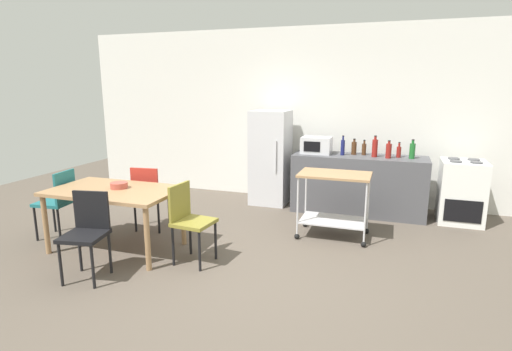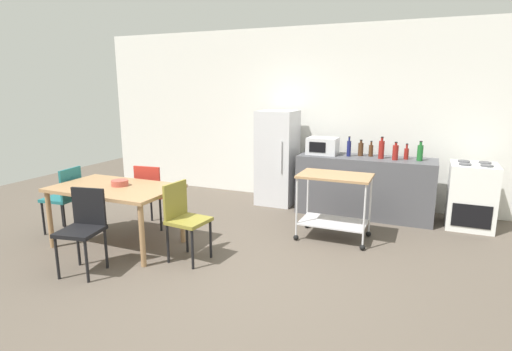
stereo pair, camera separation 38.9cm
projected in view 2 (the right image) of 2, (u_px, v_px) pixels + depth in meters
name	position (u px, v px, depth m)	size (l,w,h in m)	color
ground_plane	(237.00, 274.00, 4.29)	(12.00, 12.00, 0.00)	brown
back_wall	(319.00, 116.00, 6.84)	(8.40, 0.12, 2.90)	silver
kitchen_counter	(364.00, 186.00, 6.18)	(2.00, 0.64, 0.90)	#4C4C51
dining_table	(115.00, 193.00, 4.95)	(1.50, 0.90, 0.75)	#A37A51
chair_olive	(184.00, 216.00, 4.56)	(0.44, 0.44, 0.89)	olive
chair_teal	(65.00, 195.00, 5.41)	(0.44, 0.44, 0.89)	#1E666B
chair_red	(152.00, 191.00, 5.62)	(0.45, 0.45, 0.89)	#B72D23
chair_black	(84.00, 225.00, 4.27)	(0.47, 0.47, 0.89)	black
stove_oven	(471.00, 196.00, 5.64)	(0.60, 0.61, 0.92)	white
refrigerator	(277.00, 158.00, 6.75)	(0.60, 0.63, 1.55)	silver
kitchen_cart	(334.00, 196.00, 5.18)	(0.91, 0.57, 0.85)	#A37A51
microwave	(323.00, 146.00, 6.32)	(0.46, 0.35, 0.26)	silver
bottle_vinegar	(349.00, 148.00, 6.14)	(0.06, 0.06, 0.30)	navy
bottle_olive_oil	(361.00, 149.00, 6.18)	(0.08, 0.08, 0.25)	#4C2D19
bottle_soda	(371.00, 150.00, 6.13)	(0.07, 0.07, 0.23)	#4C2D19
bottle_soy_sauce	(381.00, 149.00, 5.94)	(0.08, 0.08, 0.32)	maroon
bottle_sesame_oil	(395.00, 152.00, 5.83)	(0.08, 0.08, 0.26)	maroon
bottle_hot_sauce	(406.00, 153.00, 5.88)	(0.07, 0.07, 0.23)	maroon
bottle_wine	(420.00, 152.00, 5.77)	(0.08, 0.08, 0.28)	#1E6628
fruit_bowl	(120.00, 183.00, 4.96)	(0.20, 0.20, 0.07)	#B24C3F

